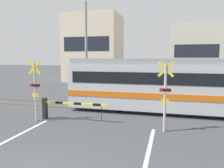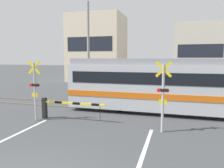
% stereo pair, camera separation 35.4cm
% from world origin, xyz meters
% --- Properties ---
extents(rail_track_near, '(50.00, 0.10, 0.08)m').
position_xyz_m(rail_track_near, '(0.00, 8.38, 0.04)').
color(rail_track_near, '#6B6051').
rests_on(rail_track_near, ground_plane).
extents(rail_track_far, '(50.00, 0.10, 0.08)m').
position_xyz_m(rail_track_far, '(0.00, 9.81, 0.04)').
color(rail_track_far, '#6B6051').
rests_on(rail_track_far, ground_plane).
extents(commuter_train, '(15.77, 2.91, 3.09)m').
position_xyz_m(commuter_train, '(5.39, 9.09, 1.66)').
color(commuter_train, '#B7BCC1').
rests_on(commuter_train, ground_plane).
extents(crossing_barrier_near, '(3.41, 0.20, 1.08)m').
position_xyz_m(crossing_barrier_near, '(-2.06, 5.83, 0.71)').
color(crossing_barrier_near, black).
rests_on(crossing_barrier_near, ground_plane).
extents(crossing_barrier_far, '(3.41, 0.20, 1.08)m').
position_xyz_m(crossing_barrier_far, '(2.06, 11.62, 0.71)').
color(crossing_barrier_far, black).
rests_on(crossing_barrier_far, ground_plane).
extents(crossing_signal_left, '(0.68, 0.15, 3.00)m').
position_xyz_m(crossing_signal_left, '(-3.09, 5.37, 1.65)').
color(crossing_signal_left, '#B2B2B7').
rests_on(crossing_signal_left, ground_plane).
extents(crossing_signal_right, '(0.68, 0.15, 3.00)m').
position_xyz_m(crossing_signal_right, '(3.09, 5.37, 1.65)').
color(crossing_signal_right, '#B2B2B7').
rests_on(crossing_signal_right, ground_plane).
extents(pedestrian, '(0.38, 0.23, 1.73)m').
position_xyz_m(pedestrian, '(1.32, 15.21, 1.00)').
color(pedestrian, '#33384C').
rests_on(pedestrian, ground_plane).
extents(building_left_of_street, '(7.00, 5.78, 8.77)m').
position_xyz_m(building_left_of_street, '(-6.74, 24.33, 4.38)').
color(building_left_of_street, beige).
rests_on(building_left_of_street, ground_plane).
extents(building_right_of_street, '(5.45, 5.78, 7.04)m').
position_xyz_m(building_right_of_street, '(5.96, 24.33, 3.52)').
color(building_right_of_street, beige).
rests_on(building_right_of_street, ground_plane).
extents(utility_pole_streetside, '(0.22, 0.22, 7.92)m').
position_xyz_m(utility_pole_streetside, '(-3.84, 14.12, 3.96)').
color(utility_pole_streetside, gray).
rests_on(utility_pole_streetside, ground_plane).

